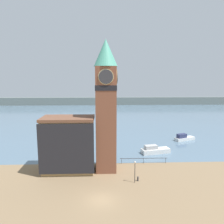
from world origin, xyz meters
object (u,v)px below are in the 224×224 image
(boat_near, at_px, (155,150))
(boat_far, at_px, (184,138))
(clock_tower, at_px, (106,103))
(pier_building, at_px, (69,144))
(mooring_bollard_near, at_px, (138,178))
(lamp_post, at_px, (135,168))

(boat_near, height_order, boat_far, boat_near)
(clock_tower, xyz_separation_m, boat_far, (21.94, 19.24, -11.98))
(pier_building, xyz_separation_m, mooring_bollard_near, (12.22, -4.74, -4.68))
(clock_tower, height_order, mooring_bollard_near, clock_tower)
(boat_far, bearing_deg, clock_tower, -161.05)
(clock_tower, bearing_deg, boat_far, 41.25)
(clock_tower, distance_m, pier_building, 10.26)
(pier_building, distance_m, mooring_bollard_near, 13.91)
(pier_building, height_order, boat_near, pier_building)
(clock_tower, height_order, lamp_post, clock_tower)
(mooring_bollard_near, bearing_deg, clock_tower, 138.37)
(pier_building, distance_m, lamp_post, 13.00)
(pier_building, xyz_separation_m, boat_near, (18.25, 8.86, -4.38))
(boat_far, bearing_deg, pier_building, -168.69)
(clock_tower, xyz_separation_m, lamp_post, (4.66, -5.24, -10.06))
(boat_near, xyz_separation_m, lamp_post, (-6.64, -14.15, 1.87))
(mooring_bollard_near, height_order, lamp_post, lamp_post)
(clock_tower, xyz_separation_m, pier_building, (-6.94, 0.05, -7.56))
(lamp_post, bearing_deg, mooring_bollard_near, 42.27)
(pier_building, bearing_deg, boat_near, 25.89)
(boat_near, xyz_separation_m, mooring_bollard_near, (-6.03, -13.59, -0.31))
(mooring_bollard_near, relative_size, lamp_post, 0.21)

